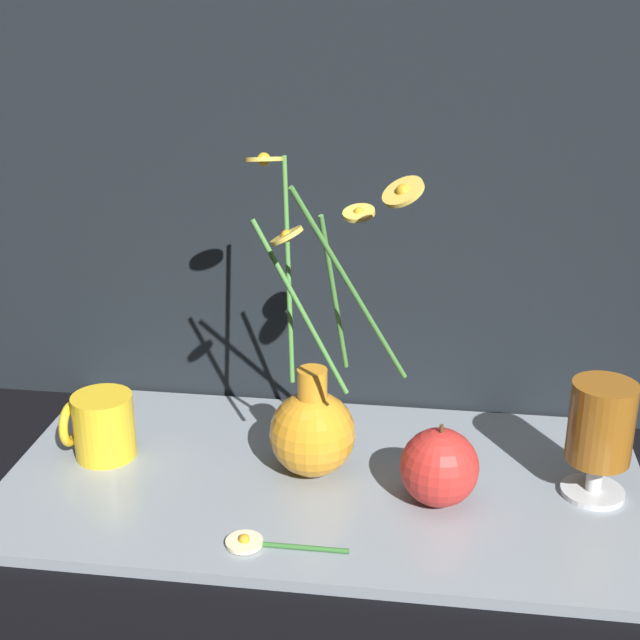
% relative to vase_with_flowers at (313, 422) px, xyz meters
% --- Properties ---
extents(ground_plane, '(6.00, 6.00, 0.00)m').
position_rel_vase_with_flowers_xyz_m(ground_plane, '(0.01, -0.01, -0.07)').
color(ground_plane, black).
extents(shelf, '(0.68, 0.36, 0.01)m').
position_rel_vase_with_flowers_xyz_m(shelf, '(0.01, -0.01, -0.07)').
color(shelf, gray).
rests_on(shelf, ground_plane).
extents(vase_with_flowers, '(0.18, 0.17, 0.35)m').
position_rel_vase_with_flowers_xyz_m(vase_with_flowers, '(0.00, 0.00, 0.00)').
color(vase_with_flowers, orange).
rests_on(vase_with_flowers, shelf).
extents(yellow_mug, '(0.08, 0.07, 0.07)m').
position_rel_vase_with_flowers_xyz_m(yellow_mug, '(-0.24, 0.01, -0.02)').
color(yellow_mug, yellow).
rests_on(yellow_mug, shelf).
extents(tea_glass, '(0.07, 0.07, 0.13)m').
position_rel_vase_with_flowers_xyz_m(tea_glass, '(0.29, -0.00, 0.02)').
color(tea_glass, silver).
rests_on(tea_glass, shelf).
extents(orange_fruit, '(0.08, 0.08, 0.09)m').
position_rel_vase_with_flowers_xyz_m(orange_fruit, '(0.13, -0.04, -0.02)').
color(orange_fruit, red).
rests_on(orange_fruit, shelf).
extents(loose_daisy, '(0.12, 0.04, 0.01)m').
position_rel_vase_with_flowers_xyz_m(loose_daisy, '(-0.03, -0.14, -0.06)').
color(loose_daisy, '#336B2D').
rests_on(loose_daisy, shelf).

